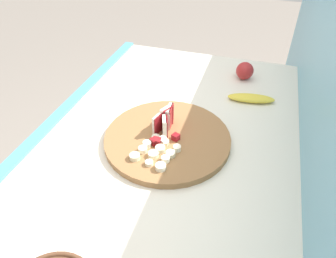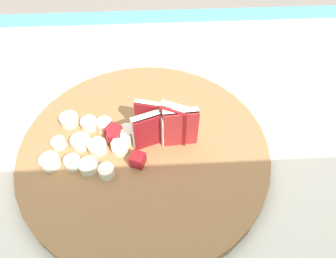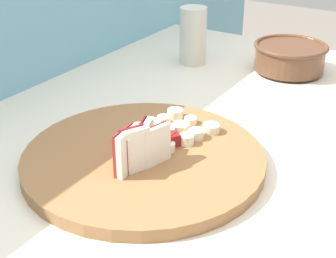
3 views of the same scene
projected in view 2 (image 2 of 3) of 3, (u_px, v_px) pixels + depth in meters
tiled_countertop at (134, 255)px, 0.88m from camera, size 1.35×0.79×0.94m
cutting_board at (144, 152)px, 0.51m from camera, size 0.38×0.38×0.02m
apple_wedge_fan at (166, 126)px, 0.49m from camera, size 0.10×0.05×0.07m
apple_dice_pile at (121, 142)px, 0.50m from camera, size 0.06×0.08×0.02m
banana_slice_rows at (87, 144)px, 0.50m from camera, size 0.14×0.13×0.02m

